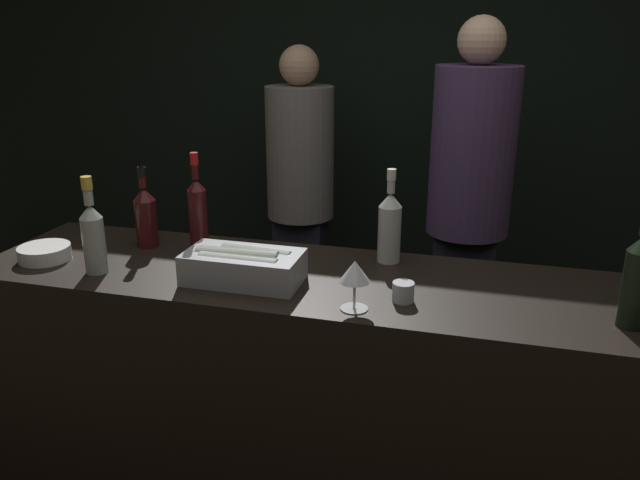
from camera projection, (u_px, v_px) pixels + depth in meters
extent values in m
cube|color=black|center=(404.00, 93.00, 3.76)|extent=(6.40, 0.06, 2.80)
cube|color=black|center=(318.00, 402.00, 2.26)|extent=(2.40, 0.62, 0.99)
cube|color=#9EA0A5|center=(243.00, 267.00, 2.04)|extent=(0.38, 0.20, 0.10)
cylinder|color=#B2B7AD|center=(238.00, 265.00, 2.00)|extent=(0.26, 0.07, 0.06)
cylinder|color=#9EA899|center=(237.00, 259.00, 2.04)|extent=(0.28, 0.09, 0.08)
cylinder|color=#9EA899|center=(256.00, 256.00, 2.07)|extent=(0.25, 0.08, 0.06)
cylinder|color=white|center=(45.00, 253.00, 2.24)|extent=(0.18, 0.18, 0.05)
cylinder|color=gray|center=(44.00, 247.00, 2.24)|extent=(0.15, 0.15, 0.01)
cylinder|color=silver|center=(354.00, 308.00, 1.86)|extent=(0.08, 0.08, 0.00)
cylinder|color=silver|center=(354.00, 295.00, 1.84)|extent=(0.01, 0.01, 0.09)
cone|color=silver|center=(355.00, 271.00, 1.82)|extent=(0.09, 0.09, 0.06)
cylinder|color=silver|center=(403.00, 292.00, 1.90)|extent=(0.07, 0.07, 0.06)
sphere|color=#F4C66B|center=(403.00, 291.00, 1.90)|extent=(0.03, 0.03, 0.03)
cylinder|color=black|center=(635.00, 289.00, 1.72)|extent=(0.08, 0.08, 0.22)
cylinder|color=#B2B7AD|center=(389.00, 234.00, 2.20)|extent=(0.08, 0.08, 0.20)
cone|color=#B2B7AD|center=(391.00, 200.00, 2.16)|extent=(0.08, 0.08, 0.05)
cylinder|color=#B2B7AD|center=(391.00, 181.00, 2.14)|extent=(0.03, 0.03, 0.09)
cylinder|color=silver|center=(392.00, 174.00, 2.13)|extent=(0.03, 0.03, 0.04)
cylinder|color=#380F0F|center=(198.00, 222.00, 2.28)|extent=(0.07, 0.07, 0.24)
cone|color=#380F0F|center=(196.00, 185.00, 2.23)|extent=(0.07, 0.07, 0.04)
cylinder|color=#380F0F|center=(195.00, 166.00, 2.21)|extent=(0.02, 0.02, 0.10)
cylinder|color=red|center=(194.00, 159.00, 2.20)|extent=(0.03, 0.03, 0.04)
cylinder|color=#9EA899|center=(94.00, 245.00, 2.11)|extent=(0.08, 0.08, 0.19)
cone|color=#9EA899|center=(90.00, 211.00, 2.07)|extent=(0.08, 0.08, 0.05)
cylinder|color=#9EA899|center=(88.00, 191.00, 2.04)|extent=(0.03, 0.03, 0.10)
cylinder|color=gold|center=(87.00, 183.00, 2.03)|extent=(0.04, 0.04, 0.04)
cylinder|color=#380F0F|center=(146.00, 223.00, 2.36)|extent=(0.08, 0.08, 0.18)
cone|color=#380F0F|center=(144.00, 194.00, 2.33)|extent=(0.08, 0.08, 0.05)
cylinder|color=#380F0F|center=(142.00, 177.00, 2.30)|extent=(0.03, 0.03, 0.08)
cylinder|color=black|center=(142.00, 172.00, 2.30)|extent=(0.03, 0.03, 0.04)
cube|color=black|center=(460.00, 312.00, 3.12)|extent=(0.29, 0.21, 0.85)
cylinder|color=#473356|center=(473.00, 152.00, 2.86)|extent=(0.39, 0.39, 0.77)
sphere|color=beige|center=(482.00, 40.00, 2.70)|extent=(0.21, 0.21, 0.21)
cube|color=black|center=(301.00, 279.00, 3.63)|extent=(0.28, 0.20, 0.77)
cylinder|color=slate|center=(300.00, 153.00, 3.39)|extent=(0.37, 0.37, 0.71)
sphere|color=tan|center=(299.00, 65.00, 3.24)|extent=(0.21, 0.21, 0.21)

